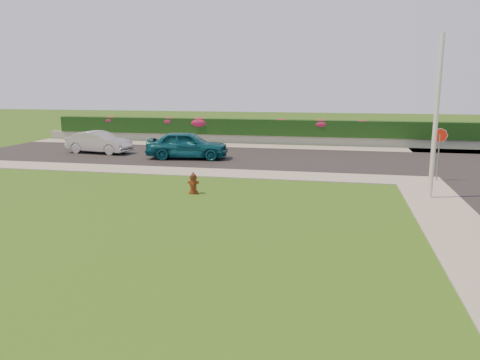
% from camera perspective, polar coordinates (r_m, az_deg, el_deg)
% --- Properties ---
extents(ground, '(120.00, 120.00, 0.00)m').
position_cam_1_polar(ground, '(12.86, -4.94, -6.76)').
color(ground, black).
rests_on(ground, ground).
extents(street_far, '(26.00, 8.00, 0.04)m').
position_cam_1_polar(street_far, '(27.37, -6.46, 3.00)').
color(street_far, black).
rests_on(street_far, ground).
extents(sidewalk_far, '(24.00, 2.00, 0.04)m').
position_cam_1_polar(sidewalk_far, '(23.14, -12.72, 1.24)').
color(sidewalk_far, gray).
rests_on(sidewalk_far, ground).
extents(curb_corner, '(2.00, 2.00, 0.04)m').
position_cam_1_polar(curb_corner, '(21.33, 20.93, -0.09)').
color(curb_corner, gray).
rests_on(curb_corner, ground).
extents(sidewalk_beyond, '(34.00, 2.00, 0.04)m').
position_cam_1_polar(sidewalk_beyond, '(31.27, 3.45, 4.11)').
color(sidewalk_beyond, gray).
rests_on(sidewalk_beyond, ground).
extents(retaining_wall, '(34.00, 0.40, 0.60)m').
position_cam_1_polar(retaining_wall, '(32.71, 3.85, 4.92)').
color(retaining_wall, gray).
rests_on(retaining_wall, ground).
extents(hedge, '(32.00, 0.90, 1.10)m').
position_cam_1_polar(hedge, '(32.73, 3.90, 6.42)').
color(hedge, black).
rests_on(hedge, retaining_wall).
extents(fire_hydrant, '(0.41, 0.39, 0.81)m').
position_cam_1_polar(fire_hydrant, '(17.70, -5.71, -0.42)').
color(fire_hydrant, '#4B170B').
rests_on(fire_hydrant, ground).
extents(sedan_teal, '(4.64, 2.30, 1.52)m').
position_cam_1_polar(sedan_teal, '(25.98, -6.44, 4.29)').
color(sedan_teal, '#0B4A5A').
rests_on(sedan_teal, street_far).
extents(sedan_silver, '(4.08, 1.84, 1.30)m').
position_cam_1_polar(sedan_silver, '(29.20, -16.81, 4.44)').
color(sedan_silver, '#AEB0B6').
rests_on(sedan_silver, street_far).
extents(utility_pole, '(0.16, 0.16, 5.76)m').
position_cam_1_polar(utility_pole, '(17.83, 22.78, 6.94)').
color(utility_pole, silver).
rests_on(utility_pole, ground).
extents(stop_sign, '(0.62, 0.06, 2.26)m').
position_cam_1_polar(stop_sign, '(21.38, 23.14, 4.22)').
color(stop_sign, slate).
rests_on(stop_sign, ground).
extents(flower_clump_a, '(1.18, 0.76, 0.59)m').
position_cam_1_polar(flower_clump_a, '(36.34, -15.51, 7.03)').
color(flower_clump_a, '#A21B4E').
rests_on(flower_clump_a, hedge).
extents(flower_clump_b, '(1.22, 0.78, 0.61)m').
position_cam_1_polar(flower_clump_b, '(34.47, -8.64, 7.08)').
color(flower_clump_b, '#A21B4E').
rests_on(flower_clump_b, hedge).
extents(flower_clump_c, '(1.53, 0.99, 0.77)m').
position_cam_1_polar(flower_clump_c, '(33.73, -4.92, 6.97)').
color(flower_clump_c, '#A21B4E').
rests_on(flower_clump_c, hedge).
extents(flower_clump_d, '(1.06, 0.68, 0.53)m').
position_cam_1_polar(flower_clump_d, '(32.51, 5.10, 6.97)').
color(flower_clump_d, '#A21B4E').
rests_on(flower_clump_d, hedge).
extents(flower_clump_e, '(1.30, 0.83, 0.65)m').
position_cam_1_polar(flower_clump_e, '(32.30, 9.87, 6.73)').
color(flower_clump_e, '#A21B4E').
rests_on(flower_clump_e, hedge).
extents(flower_clump_f, '(1.05, 0.68, 0.53)m').
position_cam_1_polar(flower_clump_f, '(32.31, 14.65, 6.62)').
color(flower_clump_f, '#A21B4E').
rests_on(flower_clump_f, hedge).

